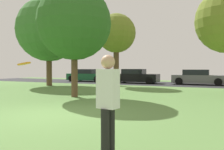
{
  "coord_description": "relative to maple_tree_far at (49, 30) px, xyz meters",
  "views": [
    {
      "loc": [
        4.86,
        -5.63,
        1.49
      ],
      "look_at": [
        0.0,
        4.95,
        1.13
      ],
      "focal_mm": 36.74,
      "sensor_mm": 36.0,
      "label": 1
    }
  ],
  "objects": [
    {
      "name": "ground_plane",
      "position": [
        8.06,
        -9.74,
        -4.7
      ],
      "size": [
        44.0,
        44.0,
        0.0
      ],
      "primitive_type": "plane",
      "color": "#5B8442"
    },
    {
      "name": "road_strip",
      "position": [
        8.06,
        6.26,
        -4.7
      ],
      "size": [
        44.0,
        6.4,
        0.01
      ],
      "primitive_type": "cube",
      "color": "#28282B",
      "rests_on": "ground_plane"
    },
    {
      "name": "maple_tree_far",
      "position": [
        0.0,
        0.0,
        0.0
      ],
      "size": [
        5.35,
        5.35,
        7.39
      ],
      "color": "brown",
      "rests_on": "ground_plane"
    },
    {
      "name": "oak_tree_center",
      "position": [
        6.25,
        -5.48,
        -0.92
      ],
      "size": [
        3.8,
        3.8,
        5.69
      ],
      "color": "brown",
      "rests_on": "ground_plane"
    },
    {
      "name": "oak_tree_left",
      "position": [
        5.29,
        2.07,
        -0.39
      ],
      "size": [
        3.23,
        3.23,
        5.98
      ],
      "color": "brown",
      "rests_on": "ground_plane"
    },
    {
      "name": "person_catcher",
      "position": [
        11.33,
        -12.07,
        -3.76
      ],
      "size": [
        0.35,
        0.3,
        1.7
      ],
      "rotation": [
        0.0,
        0.0,
        3.01
      ],
      "color": "black",
      "rests_on": "ground_plane"
    },
    {
      "name": "frisbee_disc",
      "position": [
        9.26,
        -11.79,
        -3.13
      ],
      "size": [
        0.35,
        0.35,
        0.08
      ],
      "color": "orange"
    },
    {
      "name": "parked_car_green",
      "position": [
        -0.15,
        6.62,
        -4.07
      ],
      "size": [
        4.56,
        2.12,
        1.36
      ],
      "color": "#195633",
      "rests_on": "ground_plane"
    },
    {
      "name": "parked_car_black",
      "position": [
        5.62,
        6.06,
        -4.06
      ],
      "size": [
        4.4,
        1.92,
        1.39
      ],
      "color": "black",
      "rests_on": "ground_plane"
    },
    {
      "name": "parked_car_grey",
      "position": [
        11.39,
        6.37,
        -4.08
      ],
      "size": [
        4.52,
        1.95,
        1.35
      ],
      "color": "slate",
      "rests_on": "ground_plane"
    }
  ]
}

